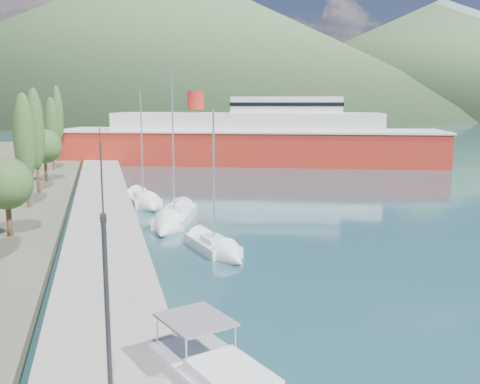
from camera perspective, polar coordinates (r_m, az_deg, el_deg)
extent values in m
plane|color=#20454F|center=(140.97, -11.03, 5.49)|extent=(1400.00, 1400.00, 0.00)
cube|color=gray|center=(47.24, -14.40, -1.84)|extent=(5.00, 88.00, 0.80)
cone|color=slate|center=(710.58, -7.67, 15.94)|extent=(760.00, 760.00, 180.00)
cone|color=slate|center=(756.68, 20.52, 13.52)|extent=(640.00, 640.00, 140.00)
cone|color=#3E5A34|center=(425.93, -8.29, 15.89)|extent=(480.00, 480.00, 115.00)
cone|color=#3E5A34|center=(483.65, 19.72, 13.19)|extent=(420.00, 420.00, 90.00)
cylinder|color=#47301E|center=(38.62, -23.41, -2.75)|extent=(0.36, 0.36, 2.15)
sphere|color=#2F4D22|center=(38.20, -23.65, 0.84)|extent=(3.44, 3.44, 3.44)
cylinder|color=#47301E|center=(48.41, -21.66, -0.32)|extent=(0.30, 0.30, 2.11)
ellipsoid|color=#2F4D22|center=(47.88, -22.01, 5.34)|extent=(1.80, 1.80, 7.48)
cylinder|color=#47301E|center=(56.18, -20.72, 1.09)|extent=(0.30, 0.30, 2.24)
ellipsoid|color=#2F4D22|center=(55.72, -21.03, 6.28)|extent=(1.80, 1.80, 7.96)
cylinder|color=#47301E|center=(64.03, -20.00, 2.16)|extent=(0.36, 0.36, 2.40)
sphere|color=#2F4D22|center=(63.76, -20.14, 4.60)|extent=(3.84, 3.84, 3.84)
cylinder|color=#47301E|center=(74.72, -19.27, 3.06)|extent=(0.30, 0.30, 2.09)
ellipsoid|color=#2F4D22|center=(74.38, -19.47, 6.69)|extent=(1.80, 1.80, 7.41)
cylinder|color=#47301E|center=(85.63, -18.71, 3.98)|extent=(0.30, 0.30, 2.48)
ellipsoid|color=#2F4D22|center=(85.32, -18.92, 7.75)|extent=(1.80, 1.80, 8.80)
cylinder|color=#2D2D33|center=(13.59, -13.84, -15.37)|extent=(0.12, 0.12, 6.00)
cube|color=#2D2D33|center=(12.88, -14.39, -2.68)|extent=(0.15, 0.50, 0.12)
cylinder|color=#2D2D33|center=(36.58, -14.49, 0.32)|extent=(0.12, 0.12, 6.00)
cube|color=#2D2D33|center=(36.49, -14.69, 5.03)|extent=(0.15, 0.50, 0.12)
cylinder|color=#2D2D33|center=(57.73, -14.63, 3.59)|extent=(0.12, 0.12, 6.00)
cube|color=#2D2D33|center=(57.77, -14.75, 6.57)|extent=(0.15, 0.50, 0.12)
cube|color=silver|center=(17.99, -2.16, -19.74)|extent=(4.07, 6.25, 0.98)
cube|color=silver|center=(17.16, -0.86, -18.91)|extent=(2.67, 3.28, 0.35)
cube|color=slate|center=(18.50, -4.79, -13.39)|extent=(2.70, 2.94, 0.09)
cube|color=silver|center=(35.01, -2.96, -5.79)|extent=(2.96, 5.31, 0.80)
cube|color=silver|center=(34.58, -2.76, -5.06)|extent=(1.59, 2.20, 0.31)
cylinder|color=silver|center=(33.78, -2.81, 1.68)|extent=(0.12, 0.12, 8.47)
cone|color=silver|center=(32.18, -0.75, -7.15)|extent=(2.45, 2.68, 2.05)
cube|color=silver|center=(43.55, -6.87, -2.72)|extent=(4.59, 7.43, 0.99)
cube|color=silver|center=(42.97, -7.00, -2.00)|extent=(2.31, 3.13, 0.38)
cylinder|color=silver|center=(42.20, -7.16, 5.84)|extent=(0.12, 0.12, 12.07)
cone|color=silver|center=(39.27, -8.05, -4.10)|extent=(3.42, 3.89, 2.52)
cube|color=silver|center=(51.48, -10.34, -0.92)|extent=(3.20, 5.97, 0.98)
cube|color=silver|center=(51.00, -10.28, -0.27)|extent=(1.78, 2.45, 0.38)
cylinder|color=silver|center=(50.43, -10.44, 5.02)|extent=(0.12, 0.12, 9.76)
cone|color=silver|center=(47.98, -9.45, -1.65)|extent=(2.81, 2.96, 2.49)
cube|color=#AD2519|center=(84.54, 0.79, 4.63)|extent=(59.79, 33.09, 5.74)
cube|color=silver|center=(84.35, 0.79, 6.57)|extent=(60.31, 33.59, 0.31)
cube|color=silver|center=(84.29, 0.79, 7.40)|extent=(41.88, 24.44, 3.07)
cube|color=silver|center=(83.83, 5.03, 9.25)|extent=(18.26, 13.16, 2.46)
cylinder|color=#AD2519|center=(85.47, -4.75, 9.73)|extent=(2.66, 2.66, 2.87)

